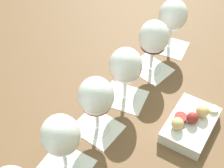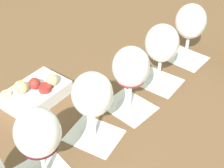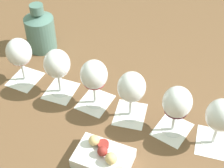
{
  "view_description": "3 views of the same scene",
  "coord_description": "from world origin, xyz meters",
  "px_view_note": "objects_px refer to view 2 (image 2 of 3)",
  "views": [
    {
      "loc": [
        -0.59,
        0.02,
        0.73
      ],
      "look_at": [
        0.0,
        0.0,
        0.11
      ],
      "focal_mm": 55.0,
      "sensor_mm": 36.0,
      "label": 1
    },
    {
      "loc": [
        0.6,
        0.04,
        0.59
      ],
      "look_at": [
        0.0,
        0.0,
        0.11
      ],
      "focal_mm": 55.0,
      "sensor_mm": 36.0,
      "label": 2
    },
    {
      "loc": [
        -0.15,
        -0.76,
        0.84
      ],
      "look_at": [
        0.0,
        0.0,
        0.11
      ],
      "focal_mm": 55.0,
      "sensor_mm": 36.0,
      "label": 3
    }
  ],
  "objects_px": {
    "wine_glass_0": "(190,24)",
    "wine_glass_4": "(38,135)",
    "wine_glass_1": "(162,46)",
    "wine_glass_2": "(131,70)",
    "snack_dish": "(36,93)",
    "wine_glass_3": "(92,97)"
  },
  "relations": [
    {
      "from": "wine_glass_2",
      "to": "wine_glass_4",
      "type": "bearing_deg",
      "value": -36.91
    },
    {
      "from": "wine_glass_0",
      "to": "wine_glass_4",
      "type": "relative_size",
      "value": 1.0
    },
    {
      "from": "wine_glass_2",
      "to": "wine_glass_3",
      "type": "distance_m",
      "value": 0.13
    },
    {
      "from": "wine_glass_1",
      "to": "wine_glass_3",
      "type": "relative_size",
      "value": 1.0
    },
    {
      "from": "wine_glass_0",
      "to": "wine_glass_2",
      "type": "bearing_deg",
      "value": -34.81
    },
    {
      "from": "wine_glass_2",
      "to": "wine_glass_3",
      "type": "bearing_deg",
      "value": -36.79
    },
    {
      "from": "wine_glass_1",
      "to": "wine_glass_4",
      "type": "height_order",
      "value": "same"
    },
    {
      "from": "wine_glass_2",
      "to": "wine_glass_1",
      "type": "bearing_deg",
      "value": 145.46
    },
    {
      "from": "wine_glass_0",
      "to": "wine_glass_3",
      "type": "bearing_deg",
      "value": -35.43
    },
    {
      "from": "wine_glass_1",
      "to": "wine_glass_0",
      "type": "bearing_deg",
      "value": 144.94
    },
    {
      "from": "wine_glass_2",
      "to": "wine_glass_4",
      "type": "xyz_separation_m",
      "value": [
        0.22,
        -0.17,
        0.0
      ]
    },
    {
      "from": "wine_glass_1",
      "to": "wine_glass_4",
      "type": "distance_m",
      "value": 0.41
    },
    {
      "from": "wine_glass_4",
      "to": "snack_dish",
      "type": "height_order",
      "value": "wine_glass_4"
    },
    {
      "from": "wine_glass_2",
      "to": "snack_dish",
      "type": "distance_m",
      "value": 0.26
    },
    {
      "from": "wine_glass_0",
      "to": "wine_glass_1",
      "type": "distance_m",
      "value": 0.15
    },
    {
      "from": "wine_glass_2",
      "to": "snack_dish",
      "type": "relative_size",
      "value": 0.89
    },
    {
      "from": "wine_glass_0",
      "to": "wine_glass_2",
      "type": "relative_size",
      "value": 1.0
    },
    {
      "from": "snack_dish",
      "to": "wine_glass_1",
      "type": "bearing_deg",
      "value": 107.13
    },
    {
      "from": "wine_glass_1",
      "to": "wine_glass_3",
      "type": "distance_m",
      "value": 0.26
    },
    {
      "from": "wine_glass_0",
      "to": "wine_glass_2",
      "type": "height_order",
      "value": "same"
    },
    {
      "from": "wine_glass_3",
      "to": "wine_glass_4",
      "type": "xyz_separation_m",
      "value": [
        0.12,
        -0.09,
        0.0
      ]
    },
    {
      "from": "wine_glass_1",
      "to": "wine_glass_2",
      "type": "distance_m",
      "value": 0.13
    }
  ]
}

